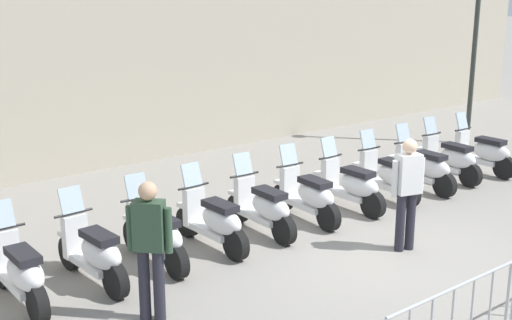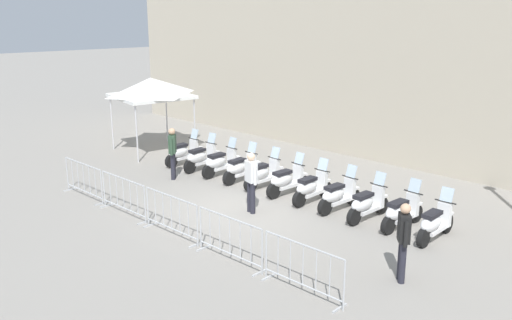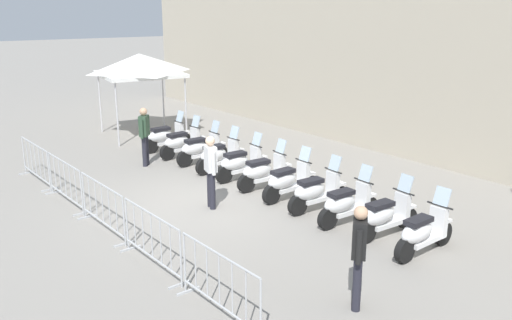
{
  "view_description": "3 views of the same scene",
  "coord_description": "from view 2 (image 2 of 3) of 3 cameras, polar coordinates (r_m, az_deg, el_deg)",
  "views": [
    {
      "loc": [
        -6.09,
        -7.27,
        3.92
      ],
      "look_at": [
        -1.4,
        1.76,
        1.23
      ],
      "focal_mm": 46.92,
      "sensor_mm": 36.0,
      "label": 1
    },
    {
      "loc": [
        12.55,
        -8.39,
        5.65
      ],
      "look_at": [
        -0.91,
        1.11,
        1.1
      ],
      "focal_mm": 39.76,
      "sensor_mm": 36.0,
      "label": 2
    },
    {
      "loc": [
        11.72,
        -4.78,
        4.76
      ],
      "look_at": [
        0.26,
        1.3,
        1.0
      ],
      "focal_mm": 39.31,
      "sensor_mm": 36.0,
      "label": 3
    }
  ],
  "objects": [
    {
      "name": "motorcycle_2",
      "position": [
        19.23,
        -3.6,
        -0.26
      ],
      "size": [
        0.65,
        1.72,
        1.24
      ],
      "color": "black",
      "rests_on": "ground"
    },
    {
      "name": "officer_near_row_end",
      "position": [
        18.89,
        -8.39,
        0.97
      ],
      "size": [
        0.46,
        0.39,
        1.73
      ],
      "color": "#23232D",
      "rests_on": "ground"
    },
    {
      "name": "officer_mid_plaza",
      "position": [
        15.64,
        -0.5,
        -1.92
      ],
      "size": [
        0.55,
        0.25,
        1.73
      ],
      "color": "#23232D",
      "rests_on": "ground"
    },
    {
      "name": "barrier_segment_0",
      "position": [
        17.8,
        -16.93,
        -1.98
      ],
      "size": [
        2.01,
        0.79,
        1.07
      ],
      "color": "#B2B5B7",
      "rests_on": "ground"
    },
    {
      "name": "motorcycle_1",
      "position": [
        19.92,
        -5.56,
        0.25
      ],
      "size": [
        0.73,
        1.7,
        1.24
      ],
      "color": "black",
      "rests_on": "ground"
    },
    {
      "name": "motorcycle_9",
      "position": [
        15.16,
        14.39,
        -5.11
      ],
      "size": [
        0.6,
        1.72,
        1.24
      ],
      "color": "black",
      "rests_on": "ground"
    },
    {
      "name": "barrier_segment_2",
      "position": [
        14.4,
        -8.51,
        -5.58
      ],
      "size": [
        2.01,
        0.79,
        1.07
      ],
      "color": "#B2B5B7",
      "rests_on": "ground"
    },
    {
      "name": "building_facade",
      "position": [
        21.71,
        14.75,
        14.41
      ],
      "size": [
        27.95,
        7.62,
        10.88
      ],
      "primitive_type": "cube",
      "rotation": [
        0.0,
        0.0,
        0.19
      ],
      "color": "#B2A893",
      "rests_on": "ground"
    },
    {
      "name": "ground_plane",
      "position": [
        16.12,
        -1.36,
        -5.07
      ],
      "size": [
        120.0,
        120.0,
        0.0
      ],
      "primitive_type": "plane",
      "color": "gray"
    },
    {
      "name": "motorcycle_7",
      "position": [
        16.1,
        8.24,
        -3.55
      ],
      "size": [
        0.6,
        1.72,
        1.24
      ],
      "color": "black",
      "rests_on": "ground"
    },
    {
      "name": "motorcycle_4",
      "position": [
        17.9,
        0.7,
        -1.43
      ],
      "size": [
        0.63,
        1.72,
        1.24
      ],
      "color": "black",
      "rests_on": "ground"
    },
    {
      "name": "motorcycle_10",
      "position": [
        14.64,
        17.52,
        -6.09
      ],
      "size": [
        0.68,
        1.71,
        1.24
      ],
      "color": "black",
      "rests_on": "ground"
    },
    {
      "name": "motorcycle_0",
      "position": [
        20.65,
        -7.35,
        0.74
      ],
      "size": [
        0.66,
        1.72,
        1.24
      ],
      "color": "black",
      "rests_on": "ground"
    },
    {
      "name": "motorcycle_6",
      "position": [
        16.66,
        5.55,
        -2.8
      ],
      "size": [
        0.68,
        1.71,
        1.24
      ],
      "color": "black",
      "rests_on": "ground"
    },
    {
      "name": "barrier_segment_4",
      "position": [
        11.58,
        4.74,
        -10.89
      ],
      "size": [
        2.01,
        0.79,
        1.07
      ],
      "color": "#B2B5B7",
      "rests_on": "ground"
    },
    {
      "name": "motorcycle_8",
      "position": [
        15.54,
        11.07,
        -4.38
      ],
      "size": [
        0.62,
        1.72,
        1.24
      ],
      "color": "black",
      "rests_on": "ground"
    },
    {
      "name": "barrier_segment_1",
      "position": [
        16.05,
        -13.18,
        -3.6
      ],
      "size": [
        2.01,
        0.79,
        1.07
      ],
      "color": "#B2B5B7",
      "rests_on": "ground"
    },
    {
      "name": "barrier_segment_3",
      "position": [
        12.89,
        -2.65,
        -8.0
      ],
      "size": [
        2.01,
        0.79,
        1.07
      ],
      "color": "#B2B5B7",
      "rests_on": "ground"
    },
    {
      "name": "motorcycle_5",
      "position": [
        17.28,
        3.06,
        -2.08
      ],
      "size": [
        0.6,
        1.72,
        1.24
      ],
      "color": "black",
      "rests_on": "ground"
    },
    {
      "name": "motorcycle_3",
      "position": [
        18.54,
        -1.54,
        -0.83
      ],
      "size": [
        0.7,
        1.71,
        1.24
      ],
      "color": "black",
      "rests_on": "ground"
    },
    {
      "name": "canopy_tent",
      "position": [
        22.41,
        -10.52,
        7.15
      ],
      "size": [
        2.67,
        2.67,
        2.91
      ],
      "color": "silver",
      "rests_on": "ground"
    },
    {
      "name": "officer_by_barriers",
      "position": [
        12.2,
        14.61,
        -7.58
      ],
      "size": [
        0.44,
        0.4,
        1.73
      ],
      "color": "#23232D",
      "rests_on": "ground"
    }
  ]
}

